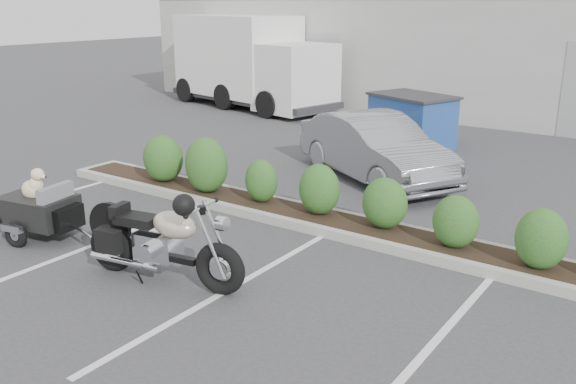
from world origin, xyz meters
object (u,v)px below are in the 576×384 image
Objects in this scene: motorcycle at (161,243)px; dumpster at (412,120)px; delivery_truck at (251,64)px; pet_trailer at (38,208)px; sedan at (375,148)px.

motorcycle is 1.01× the size of dumpster.
pet_trailer is at bearing -54.81° from delivery_truck.
sedan is at bearing 54.87° from pet_trailer.
delivery_truck is (-5.14, 11.91, 1.02)m from pet_trailer.
motorcycle is 1.23× the size of pet_trailer.
sedan is at bearing 79.62° from motorcycle.
pet_trailer is at bearing -175.58° from sedan.
pet_trailer is 0.28× the size of delivery_truck.
pet_trailer is 13.02m from delivery_truck.
sedan is 3.33m from dumpster.
motorcycle is at bearing -44.54° from delivery_truck.
dumpster is 0.34× the size of delivery_truck.
sedan reaches higher than dumpster.
delivery_truck is at bearing 82.74° from sedan.
pet_trailer is 9.57m from dumpster.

